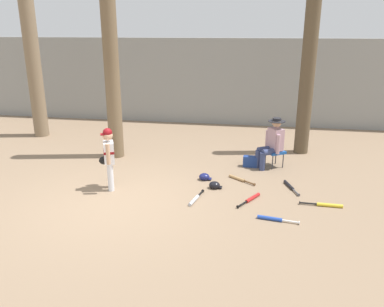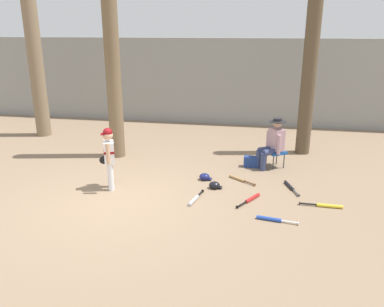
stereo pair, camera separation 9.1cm
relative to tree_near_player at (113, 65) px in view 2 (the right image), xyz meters
name	(u,v)px [view 2 (the right image)]	position (x,y,z in m)	size (l,w,h in m)	color
ground_plane	(114,203)	(0.96, -2.76, -2.33)	(60.00, 60.00, 0.00)	#897056
concrete_back_wall	(185,81)	(0.96, 4.17, -0.89)	(18.00, 0.36, 2.88)	gray
tree_near_player	(113,65)	(0.00, 0.00, 0.00)	(0.55, 0.55, 5.23)	brown
tree_behind_spectator	(309,77)	(4.77, 1.15, -0.32)	(0.52, 0.52, 4.54)	brown
young_ballplayer	(109,154)	(0.63, -2.09, -1.59)	(0.46, 0.55, 1.31)	white
folding_stool	(276,152)	(4.02, -0.13, -1.97)	(0.55, 0.55, 0.41)	#194C9E
seated_spectator	(273,142)	(3.94, -0.18, -1.69)	(0.65, 0.58, 1.20)	navy
handbag_beside_stool	(251,162)	(3.46, -0.23, -2.20)	(0.34, 0.18, 0.26)	navy
tree_far_left	(35,53)	(-3.02, 1.55, 0.15)	(0.71, 0.71, 5.73)	#7F6B51
bat_yellow_trainer	(326,206)	(4.94, -2.21, -2.30)	(0.79, 0.09, 0.07)	yellow
bat_aluminum_silver	(195,199)	(2.46, -2.39, -2.30)	(0.21, 0.72, 0.07)	#B7BCC6
bat_black_composite	(290,187)	(4.32, -1.40, -2.30)	(0.29, 0.72, 0.07)	black
bat_red_barrel	(251,199)	(3.54, -2.17, -2.30)	(0.44, 0.69, 0.07)	red
bat_wood_tan	(239,179)	(3.24, -1.17, -2.30)	(0.61, 0.49, 0.07)	tan
bat_blue_youth	(272,219)	(3.94, -2.95, -2.30)	(0.72, 0.17, 0.07)	#2347AD
batting_helmet_black	(215,185)	(2.77, -1.70, -2.27)	(0.27, 0.21, 0.16)	black
batting_helmet_navy	(205,177)	(2.49, -1.27, -2.27)	(0.28, 0.21, 0.16)	navy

